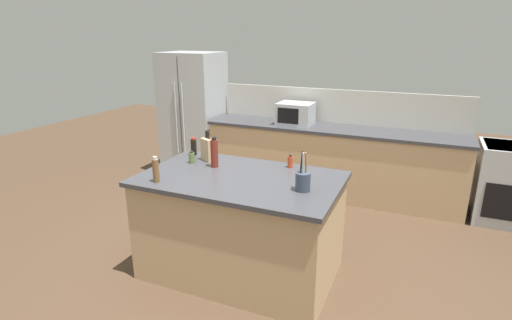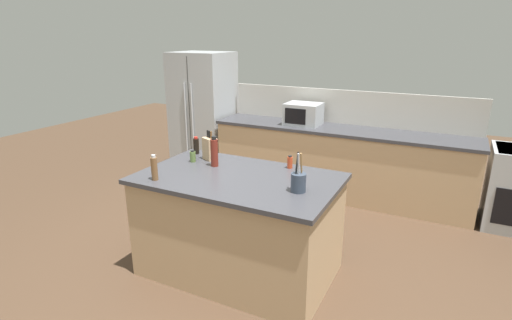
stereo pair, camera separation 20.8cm
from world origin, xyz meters
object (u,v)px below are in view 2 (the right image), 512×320
object	(u,v)px
knife_block	(210,148)
vinegar_bottle	(214,152)
pepper_grinder	(154,168)
spice_jar_oregano	(193,156)
utensil_crock	(298,182)
soy_sauce_bottle	(196,146)
spice_jar_paprika	(290,162)
refrigerator	(203,114)
microwave	(303,114)

from	to	relation	value
knife_block	vinegar_bottle	size ratio (longest dim) A/B	1.01
pepper_grinder	spice_jar_oregano	distance (m)	0.56
spice_jar_oregano	vinegar_bottle	distance (m)	0.27
knife_block	utensil_crock	xyz separation A→B (m)	(1.08, -0.39, -0.03)
utensil_crock	vinegar_bottle	world-z (taller)	utensil_crock
pepper_grinder	knife_block	bearing A→B (deg)	81.59
utensil_crock	soy_sauce_bottle	size ratio (longest dim) A/B	1.78
knife_block	spice_jar_paprika	size ratio (longest dim) A/B	2.39
soy_sauce_bottle	spice_jar_paprika	size ratio (longest dim) A/B	1.48
utensil_crock	pepper_grinder	size ratio (longest dim) A/B	1.44
refrigerator	vinegar_bottle	size ratio (longest dim) A/B	6.48
vinegar_bottle	knife_block	bearing A→B (deg)	134.20
knife_block	spice_jar_oregano	size ratio (longest dim) A/B	2.50
microwave	spice_jar_paprika	bearing A→B (deg)	-73.31
spice_jar_oregano	spice_jar_paprika	world-z (taller)	spice_jar_paprika
pepper_grinder	spice_jar_oregano	world-z (taller)	pepper_grinder
spice_jar_oregano	microwave	bearing A→B (deg)	79.50
soy_sauce_bottle	pepper_grinder	distance (m)	0.81
pepper_grinder	vinegar_bottle	size ratio (longest dim) A/B	0.77
soy_sauce_bottle	pepper_grinder	bearing A→B (deg)	-80.69
vinegar_bottle	microwave	bearing A→B (deg)	86.76
knife_block	soy_sauce_bottle	size ratio (longest dim) A/B	1.61
knife_block	spice_jar_paprika	world-z (taller)	knife_block
utensil_crock	spice_jar_oregano	size ratio (longest dim) A/B	2.77
spice_jar_oregano	vinegar_bottle	bearing A→B (deg)	-3.80
microwave	knife_block	xyz separation A→B (m)	(-0.27, -1.89, -0.03)
spice_jar_oregano	knife_block	bearing A→B (deg)	51.87
refrigerator	pepper_grinder	size ratio (longest dim) A/B	8.39
refrigerator	soy_sauce_bottle	size ratio (longest dim) A/B	10.37
soy_sauce_bottle	vinegar_bottle	xyz separation A→B (m)	(0.39, -0.26, 0.05)
utensil_crock	spice_jar_paprika	bearing A→B (deg)	118.73
refrigerator	utensil_crock	distance (m)	3.40
refrigerator	microwave	bearing A→B (deg)	-1.77
spice_jar_oregano	soy_sauce_bottle	bearing A→B (deg)	117.62
microwave	spice_jar_oregano	world-z (taller)	microwave
microwave	utensil_crock	size ratio (longest dim) A/B	1.45
microwave	soy_sauce_bottle	world-z (taller)	microwave
knife_block	utensil_crock	distance (m)	1.15
knife_block	spice_jar_paprika	xyz separation A→B (m)	(0.80, 0.11, -0.06)
utensil_crock	soy_sauce_bottle	distance (m)	1.40
utensil_crock	soy_sauce_bottle	xyz separation A→B (m)	(-1.31, 0.49, 0.00)
soy_sauce_bottle	pepper_grinder	world-z (taller)	pepper_grinder
utensil_crock	spice_jar_oregano	bearing A→B (deg)	167.86
microwave	knife_block	distance (m)	1.91
spice_jar_oregano	vinegar_bottle	xyz separation A→B (m)	(0.26, -0.02, 0.08)
microwave	refrigerator	bearing A→B (deg)	178.23
soy_sauce_bottle	spice_jar_paprika	world-z (taller)	soy_sauce_bottle
knife_block	soy_sauce_bottle	bearing A→B (deg)	-177.59
knife_block	spice_jar_oregano	bearing A→B (deg)	-102.56
knife_block	soy_sauce_bottle	world-z (taller)	knife_block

